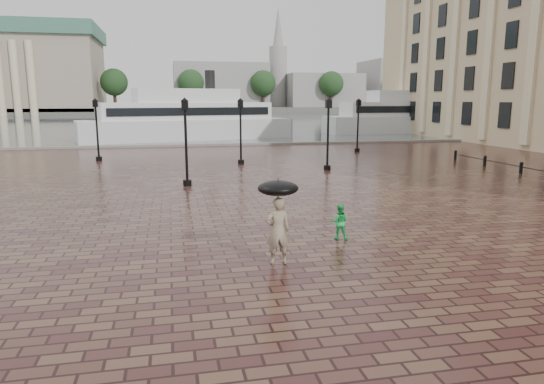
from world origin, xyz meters
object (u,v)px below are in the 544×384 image
(adult_pedestrian, at_px, (278,231))
(child_pedestrian, at_px, (340,222))
(street_lamps, at_px, (247,131))
(ferry_near, at_px, (187,119))
(ferry_far, at_px, (410,115))

(adult_pedestrian, relative_size, child_pedestrian, 1.62)
(street_lamps, distance_m, ferry_near, 22.85)
(adult_pedestrian, height_order, child_pedestrian, adult_pedestrian)
(ferry_far, bearing_deg, adult_pedestrian, -122.06)
(street_lamps, relative_size, child_pedestrian, 18.62)
(child_pedestrian, xyz_separation_m, ferry_near, (-3.30, 41.32, 1.73))
(adult_pedestrian, bearing_deg, street_lamps, -95.73)
(ferry_near, bearing_deg, street_lamps, -95.20)
(child_pedestrian, xyz_separation_m, ferry_far, (26.88, 46.98, 1.74))
(adult_pedestrian, distance_m, child_pedestrian, 3.12)
(ferry_near, relative_size, ferry_far, 1.02)
(adult_pedestrian, relative_size, ferry_far, 0.08)
(street_lamps, bearing_deg, adult_pedestrian, -96.69)
(street_lamps, height_order, adult_pedestrian, street_lamps)
(ferry_near, xyz_separation_m, ferry_far, (30.18, 5.66, 0.01))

